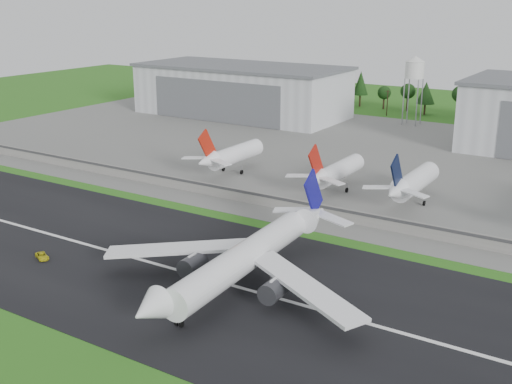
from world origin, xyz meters
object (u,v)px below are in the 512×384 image
Objects in this scene: ground_vehicle at (42,256)px; parked_jet_navy at (411,183)px; main_airliner at (241,266)px; parked_jet_red_b at (334,172)px; parked_jet_red_a at (230,155)px.

parked_jet_navy reaches higher than ground_vehicle.
parked_jet_red_b is (-12.92, 66.94, 0.99)m from main_airliner.
parked_jet_red_a is 1.00× the size of parked_jet_navy.
main_airliner is 82.91m from parked_jet_red_a.
parked_jet_red_a is 1.00× the size of parked_jet_red_b.
main_airliner is at bearing -52.33° from ground_vehicle.
parked_jet_red_a reaches higher than ground_vehicle.
parked_jet_navy is (53.61, 77.37, 5.43)m from ground_vehicle.
parked_jet_red_b is at bearing -0.05° from parked_jet_red_a.
main_airliner is 45.44m from ground_vehicle.
main_airliner reaches higher than parked_jet_red_a.
ground_vehicle is at bearing -111.93° from parked_jet_red_b.
parked_jet_red_a is 58.41m from parked_jet_navy.
parked_jet_red_b is at bearing -82.17° from main_airliner.
parked_jet_navy is (22.48, 0.05, 0.26)m from parked_jet_red_b.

